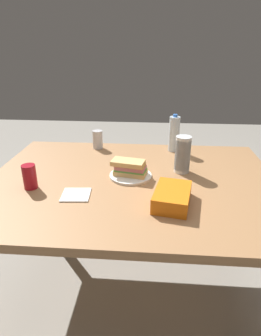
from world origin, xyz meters
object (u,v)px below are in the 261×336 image
object	(u,v)px
chip_bag	(172,197)
plastic_cup_stack	(183,154)
paper_plate	(130,176)
sandwich	(130,168)
soda_can_red	(30,177)
dining_table	(132,193)
soda_can_silver	(98,140)
water_bottle_tall	(174,134)

from	to	relation	value
chip_bag	plastic_cup_stack	size ratio (longest dim) A/B	1.13
paper_plate	chip_bag	bearing A→B (deg)	127.76
sandwich	chip_bag	bearing A→B (deg)	128.42
soda_can_red	dining_table	bearing A→B (deg)	-164.45
soda_can_silver	plastic_cup_stack	bearing A→B (deg)	147.20
soda_can_silver	water_bottle_tall	bearing A→B (deg)	179.19
water_bottle_tall	chip_bag	bearing A→B (deg)	86.25
dining_table	soda_can_silver	bearing A→B (deg)	-60.07
water_bottle_tall	dining_table	bearing A→B (deg)	62.18
sandwich	water_bottle_tall	xyz separation A→B (m)	(-0.25, -0.42, 0.06)
dining_table	chip_bag	distance (m)	0.33
dining_table	sandwich	xyz separation A→B (m)	(0.01, -0.03, 0.13)
chip_bag	soda_can_silver	distance (m)	0.83
sandwich	soda_can_red	world-z (taller)	soda_can_red
sandwich	plastic_cup_stack	xyz separation A→B (m)	(-0.28, -0.09, 0.05)
chip_bag	plastic_cup_stack	bearing A→B (deg)	-0.58
chip_bag	soda_can_silver	bearing A→B (deg)	44.37
water_bottle_tall	plastic_cup_stack	bearing A→B (deg)	94.47
dining_table	soda_can_red	bearing A→B (deg)	15.55
chip_bag	water_bottle_tall	world-z (taller)	water_bottle_tall
soda_can_silver	dining_table	bearing A→B (deg)	119.93
soda_can_red	chip_bag	distance (m)	0.69
dining_table	soda_can_red	distance (m)	0.53
chip_bag	soda_can_red	bearing A→B (deg)	92.74
sandwich	soda_can_red	xyz separation A→B (m)	(0.47, 0.17, 0.01)
paper_plate	sandwich	world-z (taller)	sandwich
dining_table	sandwich	world-z (taller)	sandwich
plastic_cup_stack	paper_plate	bearing A→B (deg)	17.51
soda_can_red	soda_can_silver	distance (m)	0.64
plastic_cup_stack	soda_can_silver	size ratio (longest dim) A/B	1.66
dining_table	chip_bag	world-z (taller)	chip_bag
dining_table	plastic_cup_stack	bearing A→B (deg)	-155.94
dining_table	plastic_cup_stack	size ratio (longest dim) A/B	7.51
paper_plate	soda_can_silver	size ratio (longest dim) A/B	1.84
paper_plate	sandwich	bearing A→B (deg)	14.87
sandwich	plastic_cup_stack	world-z (taller)	plastic_cup_stack
sandwich	water_bottle_tall	distance (m)	0.50
paper_plate	chip_bag	xyz separation A→B (m)	(-0.21, 0.27, 0.03)
paper_plate	sandwich	distance (m)	0.05
dining_table	water_bottle_tall	bearing A→B (deg)	-117.82
dining_table	plastic_cup_stack	world-z (taller)	plastic_cup_stack
plastic_cup_stack	soda_can_silver	bearing A→B (deg)	-32.80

